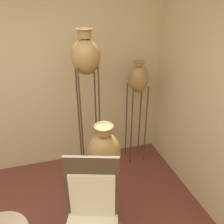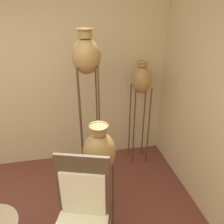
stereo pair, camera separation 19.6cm
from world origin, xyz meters
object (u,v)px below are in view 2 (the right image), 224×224
chair (82,213)px  vase_stand_medium (142,82)px  vase_stand_tall (86,60)px  vase_stand_short (99,152)px

chair → vase_stand_medium: bearing=73.5°
vase_stand_tall → chair: bearing=-100.3°
vase_stand_medium → vase_stand_short: size_ratio=1.29×
vase_stand_short → vase_stand_tall: bearing=92.5°
vase_stand_tall → vase_stand_medium: (0.77, 0.32, -0.41)m
vase_stand_short → vase_stand_medium: bearing=52.6°
vase_stand_medium → chair: 1.85m
vase_stand_tall → vase_stand_medium: size_ratio=1.28×
vase_stand_tall → vase_stand_short: size_ratio=1.65×
vase_stand_tall → vase_stand_short: bearing=-87.5°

